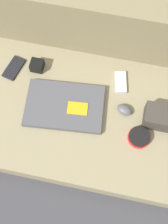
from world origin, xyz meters
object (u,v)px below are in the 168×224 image
speaker_puck (139,137)px  camera_pouch (159,117)px  computer_mouse (125,110)px  laptop (65,106)px  phone_silver (121,82)px  phone_small (14,68)px  charger_brick (37,66)px

speaker_puck → camera_pouch: 0.12m
speaker_puck → camera_pouch: bearing=55.5°
computer_mouse → camera_pouch: 0.15m
computer_mouse → camera_pouch: size_ratio=0.65×
laptop → phone_silver: size_ratio=3.10×
phone_small → charger_brick: (0.11, 0.03, 0.02)m
laptop → charger_brick: bearing=129.9°
camera_pouch → phone_small: bearing=170.1°
phone_silver → phone_small: 0.51m
phone_small → camera_pouch: (0.70, -0.12, 0.04)m
computer_mouse → phone_small: bearing=-169.3°
phone_silver → camera_pouch: 0.25m
laptop → phone_silver: (0.23, 0.18, -0.01)m
speaker_puck → phone_small: (-0.64, 0.22, -0.01)m
charger_brick → phone_small: bearing=-166.5°
computer_mouse → speaker_puck: 0.14m
speaker_puck → phone_small: bearing=160.7°
computer_mouse → phone_silver: bearing=127.9°
charger_brick → speaker_puck: bearing=-25.3°
phone_silver → speaker_puck: bearing=-75.8°
computer_mouse → speaker_puck: bearing=-32.2°
phone_small → charger_brick: 0.12m
laptop → speaker_puck: bearing=-17.9°
computer_mouse → charger_brick: (-0.44, 0.14, 0.01)m
camera_pouch → computer_mouse: bearing=174.5°
computer_mouse → charger_brick: 0.46m
laptop → charger_brick: charger_brick is taller
phone_silver → laptop: bearing=-154.1°
speaker_puck → camera_pouch: size_ratio=0.76×
laptop → phone_silver: laptop is taller
laptop → camera_pouch: size_ratio=2.91×
computer_mouse → phone_silver: computer_mouse is taller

